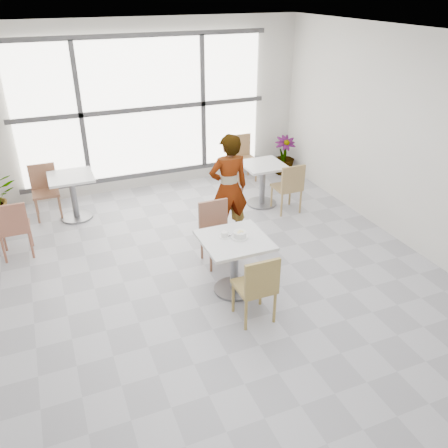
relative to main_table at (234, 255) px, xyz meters
name	(u,v)px	position (x,y,z in m)	size (l,w,h in m)	color
floor	(215,281)	(-0.15, 0.27, -0.52)	(7.00, 7.00, 0.00)	#9E9EA5
ceiling	(213,38)	(-0.15, 0.27, 2.48)	(7.00, 7.00, 0.00)	white
wall_back	(143,108)	(-0.15, 3.77, 0.98)	(6.00, 6.00, 0.00)	silver
wall_front	(444,393)	(-0.15, -3.23, 0.98)	(6.00, 6.00, 0.00)	silver
wall_right	(416,145)	(2.85, 0.27, 0.98)	(7.00, 7.00, 0.00)	silver
window	(144,109)	(-0.15, 3.70, 0.98)	(4.60, 0.07, 2.52)	white
main_table	(234,255)	(0.00, 0.00, 0.00)	(0.80, 0.80, 0.75)	silver
chair_near	(257,285)	(0.00, -0.66, -0.02)	(0.42, 0.42, 0.87)	#A08545
chair_far	(216,228)	(0.06, 0.78, -0.02)	(0.42, 0.42, 0.87)	#8A5B44
oatmeal_bowl	(240,234)	(0.07, 0.00, 0.27)	(0.21, 0.21, 0.10)	white
coffee_cup	(225,235)	(-0.09, 0.09, 0.26)	(0.16, 0.13, 0.07)	white
person	(229,188)	(0.47, 1.31, 0.30)	(0.60, 0.39, 1.64)	black
bg_table_left	(73,191)	(-1.62, 2.88, -0.04)	(0.70, 0.70, 0.75)	silver
bg_table_right	(263,178)	(1.48, 2.19, -0.04)	(0.70, 0.70, 0.75)	silver
bg_chair_left_near	(13,226)	(-2.52, 1.90, -0.02)	(0.42, 0.42, 0.87)	#9A5C46
bg_chair_left_far	(45,187)	(-2.03, 3.17, -0.02)	(0.42, 0.42, 0.87)	#926044
bg_chair_right_near	(289,185)	(1.74, 1.72, -0.02)	(0.42, 0.42, 0.87)	#9A7C4C
bg_chair_right_far	(242,154)	(1.66, 3.44, -0.02)	(0.42, 0.42, 0.87)	#A37B50
plant_right	(284,155)	(2.55, 3.35, -0.14)	(0.43, 0.43, 0.77)	#3D853C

